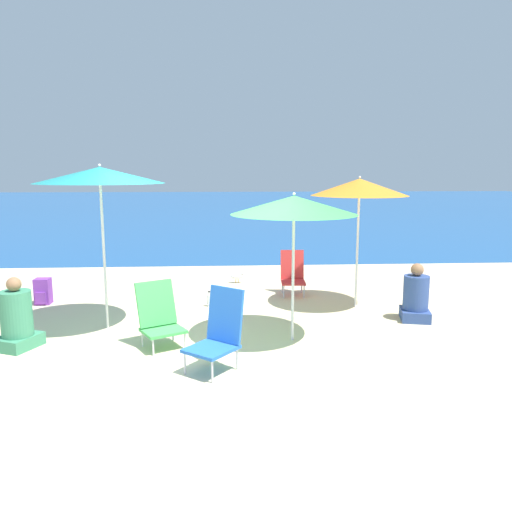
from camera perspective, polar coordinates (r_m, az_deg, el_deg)
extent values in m
plane|color=beige|center=(6.20, -6.81, -11.15)|extent=(60.00, 60.00, 0.00)
cube|color=#1E5699|center=(31.54, -4.14, 5.77)|extent=(60.00, 40.00, 0.01)
cylinder|color=white|center=(6.46, 4.25, -2.58)|extent=(0.04, 0.04, 1.66)
cone|color=#47B756|center=(6.33, 4.36, 5.83)|extent=(1.61, 1.61, 0.24)
sphere|color=white|center=(6.32, 4.38, 7.08)|extent=(0.04, 0.04, 0.04)
cylinder|color=white|center=(8.19, 11.49, 0.44)|extent=(0.04, 0.04, 1.81)
cone|color=orange|center=(8.09, 11.74, 7.72)|extent=(1.53, 1.53, 0.27)
sphere|color=white|center=(8.09, 11.78, 8.81)|extent=(0.04, 0.04, 0.04)
cylinder|color=white|center=(7.23, -16.96, -0.14)|extent=(0.04, 0.04, 2.03)
cone|color=teal|center=(7.13, -17.42, 8.81)|extent=(1.74, 1.74, 0.22)
sphere|color=white|center=(7.13, -17.47, 9.86)|extent=(0.04, 0.04, 0.04)
cylinder|color=silver|center=(5.63, -8.14, -12.05)|extent=(0.02, 0.02, 0.25)
cylinder|color=silver|center=(5.39, -5.02, -13.02)|extent=(0.02, 0.02, 0.25)
cylinder|color=silver|center=(5.93, -5.22, -10.84)|extent=(0.02, 0.02, 0.25)
cylinder|color=silver|center=(5.70, -2.16, -11.68)|extent=(0.02, 0.02, 0.25)
cube|color=blue|center=(5.61, -5.15, -10.52)|extent=(0.68, 0.69, 0.04)
cube|color=blue|center=(5.69, -3.53, -6.70)|extent=(0.44, 0.38, 0.62)
cylinder|color=silver|center=(6.23, -11.67, -10.19)|extent=(0.02, 0.02, 0.21)
cylinder|color=silver|center=(6.38, -8.12, -9.60)|extent=(0.02, 0.02, 0.21)
cylinder|color=silver|center=(6.55, -12.85, -9.21)|extent=(0.02, 0.02, 0.21)
cylinder|color=silver|center=(6.70, -9.46, -8.68)|extent=(0.02, 0.02, 0.21)
cube|color=#47B756|center=(6.42, -10.55, -8.39)|extent=(0.64, 0.62, 0.04)
cube|color=#47B756|center=(6.53, -11.36, -5.30)|extent=(0.53, 0.41, 0.56)
cylinder|color=silver|center=(8.72, 3.19, -4.11)|extent=(0.02, 0.02, 0.23)
cylinder|color=silver|center=(8.75, 5.51, -4.10)|extent=(0.02, 0.02, 0.23)
cylinder|color=silver|center=(9.11, 3.03, -3.50)|extent=(0.02, 0.02, 0.23)
cylinder|color=silver|center=(9.14, 5.25, -3.49)|extent=(0.02, 0.02, 0.23)
cube|color=red|center=(8.90, 4.26, -2.96)|extent=(0.44, 0.50, 0.04)
cube|color=red|center=(9.07, 4.15, -0.93)|extent=(0.42, 0.13, 0.51)
cube|color=#3F8C66|center=(7.04, -25.49, -8.82)|extent=(0.58, 0.62, 0.16)
cylinder|color=#3F8C66|center=(6.93, -25.72, -5.95)|extent=(0.38, 0.38, 0.57)
sphere|color=#9E704C|center=(6.85, -25.95, -2.92)|extent=(0.18, 0.18, 0.18)
cube|color=#334C8C|center=(7.87, 17.69, -6.39)|extent=(0.51, 0.56, 0.16)
cylinder|color=#334C8C|center=(7.78, 17.81, -4.01)|extent=(0.37, 0.37, 0.51)
sphere|color=#9E704C|center=(7.71, 17.95, -1.49)|extent=(0.19, 0.19, 0.19)
cube|color=purple|center=(9.05, -23.16, -3.72)|extent=(0.24, 0.22, 0.43)
cube|color=purple|center=(8.96, -23.38, -4.44)|extent=(0.17, 0.03, 0.20)
cylinder|color=silver|center=(8.24, -5.38, -5.15)|extent=(0.07, 0.07, 0.18)
cylinder|color=silver|center=(8.21, -5.39, -4.33)|extent=(0.03, 0.03, 0.06)
cylinder|color=black|center=(8.20, -5.40, -4.07)|extent=(0.03, 0.03, 0.02)
cylinder|color=gold|center=(9.90, -2.33, -2.90)|extent=(0.01, 0.01, 0.07)
cylinder|color=gold|center=(9.90, -2.04, -2.90)|extent=(0.01, 0.01, 0.07)
ellipsoid|color=white|center=(9.88, -2.19, -2.33)|extent=(0.26, 0.11, 0.13)
sphere|color=white|center=(9.87, -1.59, -1.99)|extent=(0.07, 0.07, 0.07)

